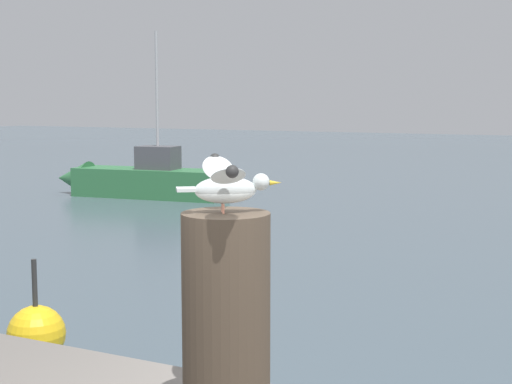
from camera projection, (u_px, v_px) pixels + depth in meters
name	position (u px, v px, depth m)	size (l,w,h in m)	color
mooring_post	(226.00, 319.00, 2.83)	(0.33, 0.33, 0.81)	#382D23
seagull	(227.00, 183.00, 2.77)	(0.43, 0.53, 0.20)	tan
boat_green	(135.00, 180.00, 22.15)	(5.50, 1.76, 4.85)	#2D6B3D
channel_buoy	(37.00, 345.00, 7.30)	(0.56, 0.56, 1.33)	yellow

